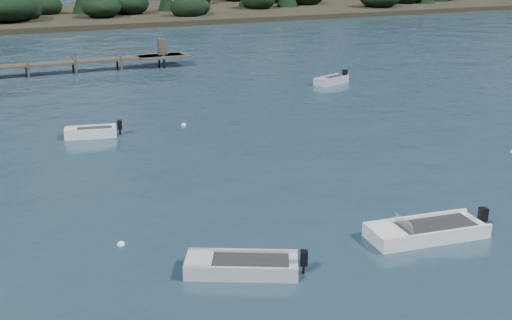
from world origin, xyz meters
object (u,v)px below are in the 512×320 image
tender_far_white (91,134)px  dinghy_mid_white_a (426,233)px  tender_far_grey_b (331,82)px  dinghy_mid_grey (242,268)px

tender_far_white → dinghy_mid_white_a: 22.68m
tender_far_grey_b → dinghy_mid_white_a: 31.25m
dinghy_mid_grey → dinghy_mid_white_a: dinghy_mid_white_a is taller
dinghy_mid_white_a → tender_far_grey_b: bearing=66.0°
tender_far_white → dinghy_mid_grey: bearing=-85.7°
tender_far_grey_b → dinghy_mid_grey: bearing=-126.4°
tender_far_white → dinghy_mid_white_a: dinghy_mid_white_a is taller
tender_far_white → dinghy_mid_white_a: bearing=-65.1°
tender_far_grey_b → dinghy_mid_grey: 34.98m
tender_far_white → dinghy_mid_grey: (1.52, -20.17, -0.02)m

